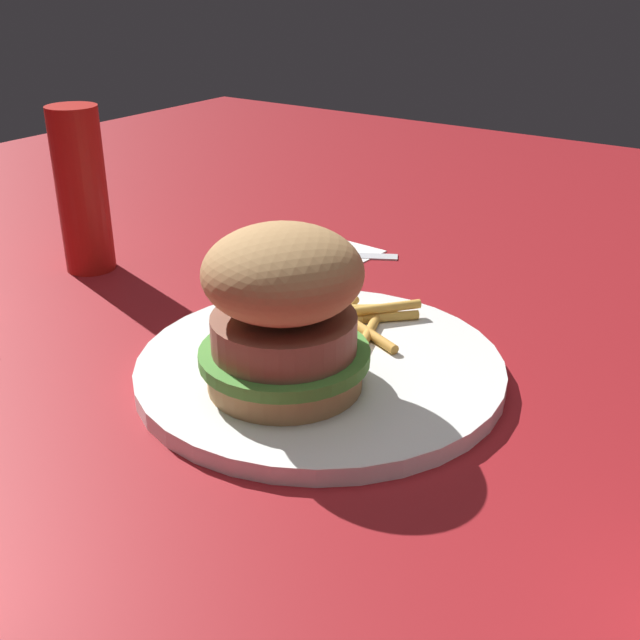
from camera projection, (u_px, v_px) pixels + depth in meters
ground_plane at (333, 358)px, 0.56m from camera, size 1.60×1.60×0.00m
plate at (320, 368)px, 0.54m from camera, size 0.25×0.25×0.01m
sandwich at (284, 309)px, 0.48m from camera, size 0.11×0.11×0.11m
fries_pile at (369, 319)px, 0.58m from camera, size 0.08×0.08×0.01m
napkin at (307, 254)px, 0.75m from camera, size 0.12×0.12×0.00m
fork at (305, 251)px, 0.75m from camera, size 0.16×0.10×0.00m
ketchup_bottle at (82, 190)px, 0.69m from camera, size 0.04×0.04×0.15m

